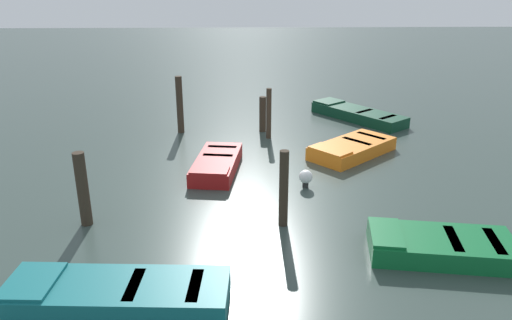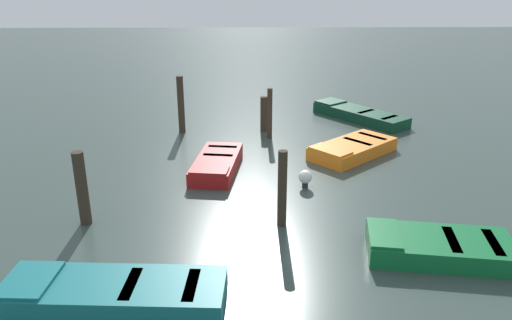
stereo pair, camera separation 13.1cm
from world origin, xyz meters
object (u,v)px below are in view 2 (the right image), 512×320
(rowboat_green, at_px, (438,246))
(rowboat_teal, at_px, (113,292))
(mooring_piling_center, at_px, (282,189))
(mooring_piling_mid_left, at_px, (264,114))
(rowboat_red, at_px, (217,164))
(rowboat_orange, at_px, (352,149))
(mooring_piling_near_left, at_px, (82,189))
(rowboat_dark_green, at_px, (359,114))
(mooring_piling_far_right, at_px, (270,114))
(marker_buoy, at_px, (305,177))
(mooring_piling_far_left, at_px, (181,105))

(rowboat_green, relative_size, rowboat_teal, 0.79)
(mooring_piling_center, bearing_deg, mooring_piling_mid_left, -178.63)
(rowboat_red, relative_size, mooring_piling_mid_left, 2.26)
(rowboat_orange, xyz_separation_m, rowboat_green, (5.86, 0.53, 0.00))
(rowboat_green, distance_m, rowboat_red, 6.57)
(rowboat_orange, bearing_deg, mooring_piling_near_left, -9.69)
(rowboat_orange, height_order, rowboat_dark_green, same)
(rowboat_teal, xyz_separation_m, mooring_piling_mid_left, (-9.79, 2.88, 0.41))
(mooring_piling_mid_left, xyz_separation_m, mooring_piling_far_right, (0.79, 0.17, 0.24))
(rowboat_red, distance_m, rowboat_teal, 6.19)
(mooring_piling_center, relative_size, marker_buoy, 3.67)
(mooring_piling_far_left, bearing_deg, rowboat_teal, 0.07)
(rowboat_dark_green, relative_size, mooring_piling_near_left, 2.20)
(rowboat_teal, relative_size, mooring_piling_far_left, 1.89)
(rowboat_green, xyz_separation_m, mooring_piling_far_right, (-7.61, -3.02, 0.65))
(rowboat_red, bearing_deg, mooring_piling_center, 33.97)
(rowboat_red, height_order, mooring_piling_center, mooring_piling_center)
(rowboat_orange, height_order, rowboat_red, same)
(rowboat_orange, xyz_separation_m, rowboat_red, (1.22, -4.12, 0.00))
(mooring_piling_mid_left, distance_m, marker_buoy, 5.07)
(mooring_piling_far_left, relative_size, mooring_piling_center, 1.13)
(mooring_piling_far_left, xyz_separation_m, marker_buoy, (4.92, 3.82, -0.71))
(rowboat_green, xyz_separation_m, mooring_piling_near_left, (-1.52, -7.42, 0.64))
(rowboat_dark_green, distance_m, mooring_piling_center, 9.20)
(mooring_piling_near_left, relative_size, mooring_piling_center, 0.97)
(rowboat_red, bearing_deg, marker_buoy, 70.57)
(rowboat_teal, distance_m, mooring_piling_center, 4.16)
(mooring_piling_mid_left, distance_m, mooring_piling_near_left, 8.08)
(rowboat_teal, height_order, mooring_piling_far_right, mooring_piling_far_right)
(mooring_piling_near_left, bearing_deg, mooring_piling_far_left, 168.88)
(mooring_piling_far_right, height_order, marker_buoy, mooring_piling_far_right)
(rowboat_red, distance_m, mooring_piling_center, 3.72)
(rowboat_orange, height_order, rowboat_green, same)
(mooring_piling_far_right, height_order, mooring_piling_near_left, mooring_piling_far_right)
(rowboat_red, xyz_separation_m, rowboat_dark_green, (-5.18, 5.17, -0.00))
(rowboat_green, xyz_separation_m, mooring_piling_far_left, (-8.34, -6.08, 0.78))
(rowboat_red, bearing_deg, rowboat_dark_green, 142.56)
(rowboat_green, distance_m, mooring_piling_near_left, 7.61)
(rowboat_red, xyz_separation_m, mooring_piling_mid_left, (-3.76, 1.46, 0.41))
(mooring_piling_far_right, xyz_separation_m, mooring_piling_near_left, (6.09, -4.41, -0.01))
(rowboat_green, height_order, rowboat_dark_green, same)
(mooring_piling_mid_left, xyz_separation_m, marker_buoy, (4.97, 0.93, -0.34))
(rowboat_teal, height_order, rowboat_dark_green, same)
(rowboat_teal, bearing_deg, mooring_piling_far_left, -86.97)
(rowboat_dark_green, height_order, mooring_piling_far_left, mooring_piling_far_left)
(rowboat_red, height_order, mooring_piling_far_right, mooring_piling_far_right)
(rowboat_orange, xyz_separation_m, mooring_piling_mid_left, (-2.54, -2.66, 0.41))
(rowboat_orange, bearing_deg, rowboat_red, -25.40)
(rowboat_dark_green, bearing_deg, mooring_piling_far_right, 84.12)
(marker_buoy, bearing_deg, rowboat_dark_green, 156.46)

